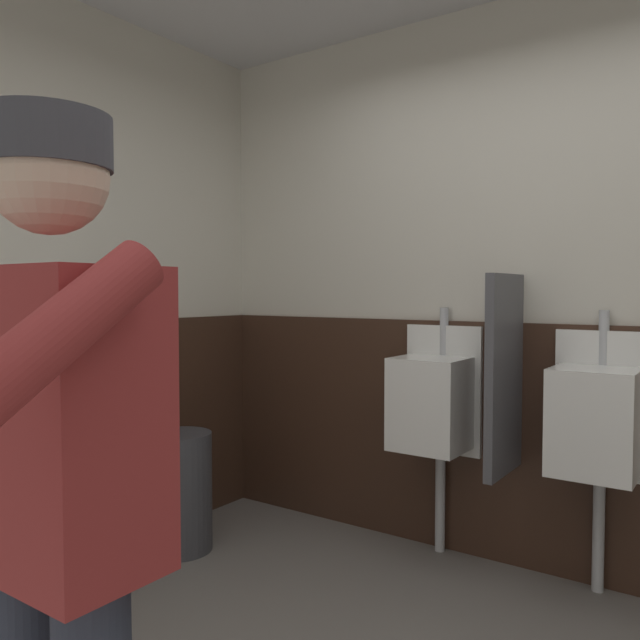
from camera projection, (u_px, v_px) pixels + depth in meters
wall_back at (576, 284)px, 2.89m from camera, size 4.62×0.12×2.71m
wainscot_band_back at (569, 452)px, 2.87m from camera, size 4.02×0.03×1.17m
wainscot_band_left at (8, 459)px, 2.76m from camera, size 0.03×3.09×1.17m
urinal_left at (433, 402)px, 3.09m from camera, size 0.40×0.34×1.24m
urinal_middle at (597, 420)px, 2.66m from camera, size 0.40×0.34×1.24m
privacy_divider_panel at (504, 374)px, 2.81m from camera, size 0.04×0.40×0.90m
person at (50, 477)px, 1.18m from camera, size 0.65×0.60×1.65m
trash_bin at (180, 492)px, 3.20m from camera, size 0.32×0.32×0.60m
hand_dryer at (66, 340)px, 2.86m from camera, size 0.24×0.23×0.28m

